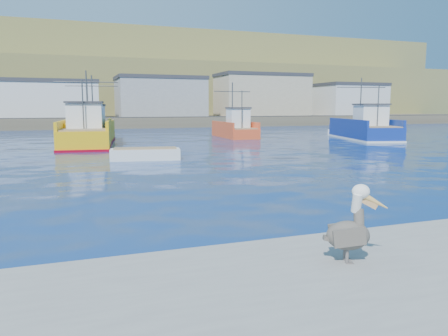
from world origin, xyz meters
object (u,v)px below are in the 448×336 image
object	(u,v)px
trawler_yellow_b	(92,132)
skiff_far	(339,132)
trawler_yellow_a	(87,133)
boat_orange	(235,128)
skiff_mid	(145,155)
trawler_blue	(365,129)
pelican	(351,229)

from	to	relation	value
trawler_yellow_b	skiff_far	distance (m)	29.12
trawler_yellow_b	trawler_yellow_a	bearing A→B (deg)	-101.37
trawler_yellow_b	boat_orange	bearing A→B (deg)	9.28
trawler_yellow_b	skiff_mid	xyz separation A→B (m)	(2.41, -14.77, -0.68)
trawler_blue	boat_orange	xyz separation A→B (m)	(-11.72, 7.05, -0.01)
trawler_yellow_a	trawler_blue	xyz separation A→B (m)	(27.59, -1.67, -0.05)
skiff_mid	trawler_yellow_b	bearing A→B (deg)	99.25
skiff_mid	pelican	size ratio (longest dim) A/B	3.09
skiff_mid	skiff_far	bearing A→B (deg)	33.38
trawler_yellow_a	boat_orange	size ratio (longest dim) A/B	1.52
pelican	trawler_blue	bearing A→B (deg)	52.10
trawler_yellow_b	skiff_far	xyz separation A→B (m)	(28.99, 2.75, -0.68)
boat_orange	skiff_mid	distance (m)	21.55
trawler_yellow_b	boat_orange	size ratio (longest dim) A/B	1.32
trawler_yellow_a	trawler_blue	world-z (taller)	trawler_yellow_a
trawler_yellow_b	trawler_blue	distance (m)	27.40
trawler_yellow_b	trawler_blue	size ratio (longest dim) A/B	0.92
trawler_blue	boat_orange	size ratio (longest dim) A/B	1.43
trawler_yellow_a	pelican	size ratio (longest dim) A/B	8.43
trawler_yellow_a	boat_orange	distance (m)	16.76
trawler_yellow_b	skiff_mid	world-z (taller)	trawler_yellow_b
boat_orange	skiff_mid	world-z (taller)	boat_orange
boat_orange	pelican	world-z (taller)	boat_orange
pelican	trawler_yellow_b	bearing A→B (deg)	94.13
trawler_blue	skiff_far	bearing A→B (deg)	74.88
trawler_blue	skiff_far	world-z (taller)	trawler_blue
trawler_yellow_a	skiff_far	world-z (taller)	trawler_yellow_a
trawler_blue	skiff_far	size ratio (longest dim) A/B	2.67
trawler_blue	pelican	distance (m)	39.75
boat_orange	skiff_far	world-z (taller)	boat_orange
boat_orange	skiff_mid	size ratio (longest dim) A/B	1.79
trawler_yellow_a	pelican	bearing A→B (deg)	-84.51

